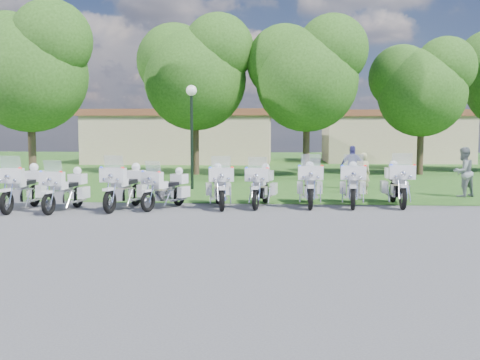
# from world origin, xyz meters

# --- Properties ---
(ground) EXTENTS (100.00, 100.00, 0.00)m
(ground) POSITION_xyz_m (0.00, 0.00, 0.00)
(ground) COLOR #4C4C51
(ground) RESTS_ON ground
(grass_lawn) EXTENTS (100.00, 48.00, 0.01)m
(grass_lawn) POSITION_xyz_m (0.00, 27.00, 0.00)
(grass_lawn) COLOR #23561B
(grass_lawn) RESTS_ON ground
(motorcycle_0) EXTENTS (0.83, 2.50, 1.68)m
(motorcycle_0) POSITION_xyz_m (-6.00, 1.17, 0.70)
(motorcycle_0) COLOR black
(motorcycle_0) RESTS_ON ground
(motorcycle_1) EXTENTS (0.94, 2.32, 1.56)m
(motorcycle_1) POSITION_xyz_m (-4.65, 1.12, 0.65)
(motorcycle_1) COLOR black
(motorcycle_1) RESTS_ON ground
(motorcycle_2) EXTENTS (1.07, 2.49, 1.68)m
(motorcycle_2) POSITION_xyz_m (-2.97, 1.60, 0.70)
(motorcycle_2) COLOR black
(motorcycle_2) RESTS_ON ground
(motorcycle_3) EXTENTS (1.30, 2.10, 1.50)m
(motorcycle_3) POSITION_xyz_m (-1.74, 1.83, 0.63)
(motorcycle_3) COLOR black
(motorcycle_3) RESTS_ON ground
(motorcycle_4) EXTENTS (1.08, 2.43, 1.65)m
(motorcycle_4) POSITION_xyz_m (-0.14, 2.26, 0.69)
(motorcycle_4) COLOR black
(motorcycle_4) RESTS_ON ground
(motorcycle_5) EXTENTS (1.00, 2.39, 1.61)m
(motorcycle_5) POSITION_xyz_m (1.19, 2.55, 0.67)
(motorcycle_5) COLOR black
(motorcycle_5) RESTS_ON ground
(motorcycle_6) EXTENTS (0.87, 2.52, 1.69)m
(motorcycle_6) POSITION_xyz_m (2.73, 2.78, 0.71)
(motorcycle_6) COLOR black
(motorcycle_6) RESTS_ON ground
(motorcycle_7) EXTENTS (1.02, 2.51, 1.69)m
(motorcycle_7) POSITION_xyz_m (4.11, 2.86, 0.71)
(motorcycle_7) COLOR black
(motorcycle_7) RESTS_ON ground
(motorcycle_8) EXTENTS (0.89, 2.56, 1.72)m
(motorcycle_8) POSITION_xyz_m (5.54, 3.06, 0.72)
(motorcycle_8) COLOR black
(motorcycle_8) RESTS_ON ground
(lamp_post) EXTENTS (0.44, 0.44, 4.29)m
(lamp_post) POSITION_xyz_m (-1.87, 7.51, 3.23)
(lamp_post) COLOR black
(lamp_post) RESTS_ON ground
(tree_0) EXTENTS (6.33, 5.40, 8.44)m
(tree_0) POSITION_xyz_m (-10.05, 10.26, 5.59)
(tree_0) COLOR #38281C
(tree_0) RESTS_ON ground
(tree_1) EXTENTS (6.62, 5.65, 8.83)m
(tree_1) POSITION_xyz_m (-2.98, 15.33, 5.84)
(tree_1) COLOR #38281C
(tree_1) RESTS_ON ground
(tree_2) EXTENTS (6.41, 5.47, 8.54)m
(tree_2) POSITION_xyz_m (3.14, 14.64, 5.65)
(tree_2) COLOR #38281C
(tree_2) RESTS_ON ground
(tree_3) EXTENTS (5.69, 4.85, 7.58)m
(tree_3) POSITION_xyz_m (9.58, 16.25, 5.02)
(tree_3) COLOR #38281C
(tree_3) RESTS_ON ground
(building_west) EXTENTS (14.56, 8.32, 4.10)m
(building_west) POSITION_xyz_m (-6.00, 28.00, 2.07)
(building_west) COLOR tan
(building_west) RESTS_ON ground
(building_east) EXTENTS (11.44, 7.28, 4.10)m
(building_east) POSITION_xyz_m (11.00, 30.00, 2.07)
(building_east) COLOR tan
(building_east) RESTS_ON ground
(bystander_a) EXTENTS (0.60, 0.41, 1.58)m
(bystander_a) POSITION_xyz_m (4.90, 6.08, 0.79)
(bystander_a) COLOR tan
(bystander_a) RESTS_ON ground
(bystander_b) EXTENTS (1.11, 1.04, 1.81)m
(bystander_b) POSITION_xyz_m (8.42, 5.49, 0.91)
(bystander_b) COLOR gray
(bystander_b) RESTS_ON ground
(bystander_c) EXTENTS (1.12, 0.64, 1.80)m
(bystander_c) POSITION_xyz_m (4.80, 8.09, 0.90)
(bystander_c) COLOR navy
(bystander_c) RESTS_ON ground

